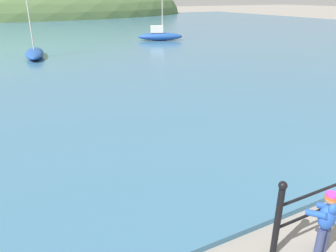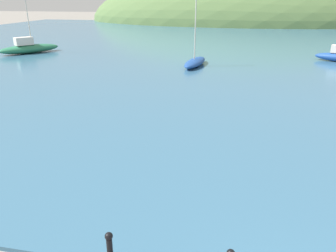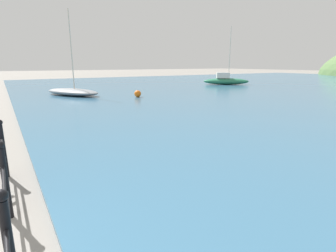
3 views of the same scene
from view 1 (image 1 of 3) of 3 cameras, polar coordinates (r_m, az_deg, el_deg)
water at (r=33.83m, az=-17.84°, el=15.01°), size 80.00×60.00×0.10m
far_hillside at (r=66.47m, az=-23.66°, el=17.11°), size 59.97×32.99×18.02m
child_in_coat at (r=5.23m, az=25.94°, el=-14.17°), size 0.41×0.40×1.00m
boat_blue_hull at (r=27.16m, az=-1.43°, el=15.49°), size 3.59×2.24×4.49m
boat_red_dinghy at (r=20.98m, az=-22.21°, el=11.71°), size 1.52×3.82×4.56m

